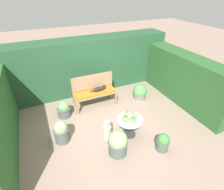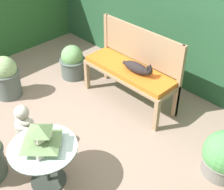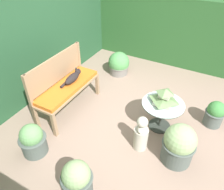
# 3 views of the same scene
# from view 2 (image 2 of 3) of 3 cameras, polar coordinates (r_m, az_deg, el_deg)

# --- Properties ---
(ground) EXTENTS (30.00, 30.00, 0.00)m
(ground) POSITION_cam_2_polar(r_m,az_deg,el_deg) (3.98, -7.14, -8.32)
(ground) COLOR gray
(foliage_hedge_back) EXTENTS (6.40, 0.88, 1.97)m
(foliage_hedge_back) POSITION_cam_2_polar(r_m,az_deg,el_deg) (4.96, 14.41, 14.04)
(foliage_hedge_back) COLOR #234C2D
(foliage_hedge_back) RESTS_ON ground
(garden_bench) EXTENTS (1.40, 0.47, 0.56)m
(garden_bench) POSITION_cam_2_polar(r_m,az_deg,el_deg) (4.31, 3.17, 4.01)
(garden_bench) COLOR #937556
(garden_bench) RESTS_ON ground
(bench_backrest) EXTENTS (1.40, 0.06, 1.07)m
(bench_backrest) POSITION_cam_2_polar(r_m,az_deg,el_deg) (4.31, 5.26, 8.27)
(bench_backrest) COLOR #937556
(bench_backrest) RESTS_ON ground
(cat) EXTENTS (0.53, 0.17, 0.20)m
(cat) POSITION_cam_2_polar(r_m,az_deg,el_deg) (4.13, 4.75, 4.94)
(cat) COLOR black
(cat) RESTS_ON garden_bench
(patio_table) EXTENTS (0.70, 0.70, 0.52)m
(patio_table) POSITION_cam_2_polar(r_m,az_deg,el_deg) (3.31, -12.33, -10.61)
(patio_table) COLOR #2D332D
(patio_table) RESTS_ON ground
(pagoda_birdhouse) EXTENTS (0.37, 0.37, 0.29)m
(pagoda_birdhouse) POSITION_cam_2_polar(r_m,az_deg,el_deg) (3.14, -12.88, -7.67)
(pagoda_birdhouse) COLOR beige
(pagoda_birdhouse) RESTS_ON patio_table
(garden_bust) EXTENTS (0.26, 0.22, 0.63)m
(garden_bust) POSITION_cam_2_polar(r_m,az_deg,el_deg) (3.82, -15.56, -6.10)
(garden_bust) COLOR #B7B2A3
(garden_bust) RESTS_ON ground
(potted_plant_table_far) EXTENTS (0.42, 0.42, 0.54)m
(potted_plant_table_far) POSITION_cam_2_polar(r_m,az_deg,el_deg) (5.03, -7.22, 5.99)
(potted_plant_table_far) COLOR #4C5651
(potted_plant_table_far) RESTS_ON ground
(potted_plant_table_near) EXTENTS (0.41, 0.41, 0.64)m
(potted_plant_table_near) POSITION_cam_2_polar(r_m,az_deg,el_deg) (4.76, -18.82, 3.15)
(potted_plant_table_near) COLOR #4C5651
(potted_plant_table_near) RESTS_ON ground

